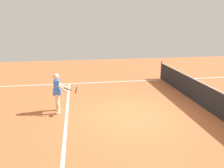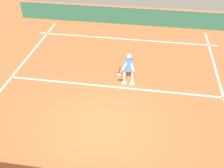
% 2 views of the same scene
% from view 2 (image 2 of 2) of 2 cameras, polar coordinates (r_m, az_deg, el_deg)
% --- Properties ---
extents(ground_plane, '(25.05, 25.05, 0.00)m').
position_cam_2_polar(ground_plane, '(9.89, -2.26, -9.08)').
color(ground_plane, '#C66638').
extents(court_back_wall, '(14.49, 0.24, 1.01)m').
position_cam_2_polar(court_back_wall, '(17.45, 3.71, 14.34)').
color(court_back_wall, '#23513D').
rests_on(court_back_wall, ground).
extents(baseline_marking, '(10.49, 0.10, 0.01)m').
position_cam_2_polar(baseline_marking, '(15.66, 2.77, 9.67)').
color(baseline_marking, white).
rests_on(baseline_marking, ground).
extents(service_line_marking, '(9.49, 0.10, 0.01)m').
position_cam_2_polar(service_line_marking, '(11.70, 0.02, -0.60)').
color(service_line_marking, white).
rests_on(service_line_marking, ground).
extents(tennis_player, '(0.77, 0.93, 1.55)m').
position_cam_2_polar(tennis_player, '(11.39, 3.59, 3.38)').
color(tennis_player, beige).
rests_on(tennis_player, ground).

